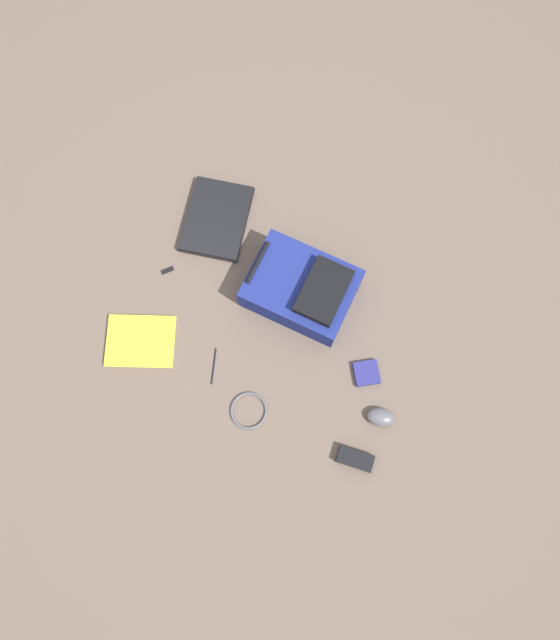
{
  "coord_description": "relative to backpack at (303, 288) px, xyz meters",
  "views": [
    {
      "loc": [
        -0.52,
        -0.13,
        2.16
      ],
      "look_at": [
        0.04,
        -0.02,
        0.02
      ],
      "focal_mm": 32.88,
      "sensor_mm": 36.0,
      "label": 1
    }
  ],
  "objects": [
    {
      "name": "book_manual",
      "position": [
        -0.3,
        0.56,
        -0.06
      ],
      "size": [
        0.24,
        0.28,
        0.02
      ],
      "color": "silver",
      "rests_on": "ground_plane"
    },
    {
      "name": "usb_stick",
      "position": [
        -0.0,
        0.53,
        -0.07
      ],
      "size": [
        0.04,
        0.05,
        0.01
      ],
      "primitive_type": "cube",
      "rotation": [
        0.0,
        0.0,
        0.6
      ],
      "color": "black",
      "rests_on": "ground_plane"
    },
    {
      "name": "power_brick",
      "position": [
        -0.58,
        -0.29,
        -0.05
      ],
      "size": [
        0.08,
        0.14,
        0.03
      ],
      "primitive_type": "cube",
      "rotation": [
        0.0,
        0.0,
        -0.13
      ],
      "color": "black",
      "rests_on": "ground_plane"
    },
    {
      "name": "cable_coil",
      "position": [
        -0.48,
        0.11,
        -0.07
      ],
      "size": [
        0.14,
        0.14,
        0.01
      ],
      "primitive_type": "torus",
      "color": "#4C4C51",
      "rests_on": "ground_plane"
    },
    {
      "name": "laptop",
      "position": [
        0.24,
        0.39,
        -0.06
      ],
      "size": [
        0.33,
        0.25,
        0.03
      ],
      "color": "black",
      "rests_on": "ground_plane"
    },
    {
      "name": "earbud_pouch",
      "position": [
        -0.26,
        -0.29,
        -0.06
      ],
      "size": [
        0.11,
        0.11,
        0.02
      ],
      "primitive_type": "cube",
      "rotation": [
        0.0,
        0.0,
        0.34
      ],
      "color": "navy",
      "rests_on": "ground_plane"
    },
    {
      "name": "computer_mouse",
      "position": [
        -0.41,
        -0.36,
        -0.05
      ],
      "size": [
        0.07,
        0.1,
        0.04
      ],
      "primitive_type": "ellipsoid",
      "rotation": [
        0.0,
        0.0,
        0.01
      ],
      "color": "#4C4C51",
      "rests_on": "ground_plane"
    },
    {
      "name": "ground_plane",
      "position": [
        -0.16,
        0.08,
        -0.07
      ],
      "size": [
        3.83,
        3.83,
        0.0
      ],
      "primitive_type": "plane",
      "color": "brown"
    },
    {
      "name": "backpack",
      "position": [
        0.0,
        0.0,
        0.0
      ],
      "size": [
        0.38,
        0.45,
        0.17
      ],
      "color": "navy",
      "rests_on": "ground_plane"
    },
    {
      "name": "pen_black",
      "position": [
        -0.34,
        0.28,
        -0.07
      ],
      "size": [
        0.14,
        0.02,
        0.01
      ],
      "primitive_type": "cylinder",
      "rotation": [
        1.57,
        0.0,
        1.66
      ],
      "color": "black",
      "rests_on": "ground_plane"
    }
  ]
}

